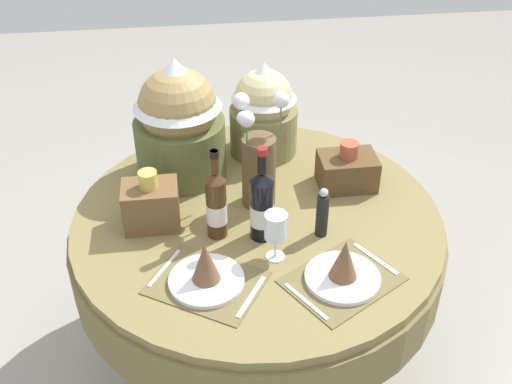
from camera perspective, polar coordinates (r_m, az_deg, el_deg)
ground at (r=2.77m, az=0.09°, el=-14.81°), size 8.00×8.00×0.00m
dining_table at (r=2.32m, az=0.11°, el=-4.90°), size 1.36×1.36×0.77m
place_setting_left at (r=1.95m, az=-4.62°, el=-7.36°), size 0.43×0.40×0.16m
place_setting_right at (r=1.97m, az=8.04°, el=-7.06°), size 0.43×0.40×0.16m
flower_vase at (r=2.21m, az=0.20°, el=2.71°), size 0.19×0.16×0.43m
wine_bottle_left at (r=2.08m, az=-3.67°, el=-1.14°), size 0.07×0.07×0.34m
wine_bottle_centre at (r=2.06m, az=0.62°, el=-1.19°), size 0.08×0.08×0.36m
wine_glass_right at (r=1.98m, az=1.84°, el=-3.25°), size 0.08×0.08×0.18m
pepper_mill at (r=2.11m, az=6.12°, el=-1.99°), size 0.04×0.04×0.19m
gift_tub_back_left at (r=2.35m, az=-7.17°, el=6.98°), size 0.35×0.35×0.48m
gift_tub_back_centre at (r=2.50m, az=0.70°, el=7.91°), size 0.28×0.28×0.39m
woven_basket_side_left at (r=2.18m, az=-9.64°, el=-1.12°), size 0.19×0.14×0.22m
woven_basket_side_right at (r=2.38m, az=8.39°, el=2.05°), size 0.22×0.15×0.19m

